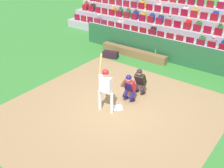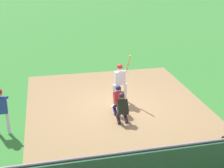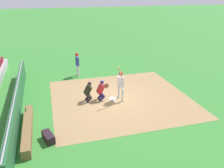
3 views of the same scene
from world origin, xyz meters
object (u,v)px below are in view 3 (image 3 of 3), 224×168
batter_at_plate (121,82)px  home_plate_umpire (88,91)px  on_deck_batter (77,62)px  water_bottle_on_bench (26,109)px  home_plate_marker (113,99)px  equipment_duffel_bag (48,137)px  dugout_bench (28,128)px  catcher_crouching (101,89)px

batter_at_plate → home_plate_umpire: (-0.40, -1.93, -0.47)m
on_deck_batter → water_bottle_on_bench: bearing=-32.2°
home_plate_marker → water_bottle_on_bench: 5.20m
equipment_duffel_bag → dugout_bench: bearing=-152.6°
batter_at_plate → dugout_bench: 5.88m
dugout_bench → equipment_duffel_bag: (0.96, 0.92, -0.03)m
home_plate_marker → equipment_duffel_bag: size_ratio=0.51×
catcher_crouching → water_bottle_on_bench: size_ratio=5.07×
dugout_bench → equipment_duffel_bag: 1.33m
catcher_crouching → home_plate_umpire: bearing=-94.2°
home_plate_marker → batter_at_plate: batter_at_plate is taller
home_plate_umpire → equipment_duffel_bag: (3.46, -2.56, -0.51)m
home_plate_marker → catcher_crouching: bearing=-98.1°
home_plate_marker → on_deck_batter: (-4.77, -1.43, 1.14)m
catcher_crouching → dugout_bench: (2.45, -4.27, -0.50)m
home_plate_marker → equipment_duffel_bag: (3.31, -4.06, 0.17)m
home_plate_marker → dugout_bench: 5.51m
catcher_crouching → equipment_duffel_bag: 4.81m
catcher_crouching → equipment_duffel_bag: bearing=-44.6°
equipment_duffel_bag → water_bottle_on_bench: bearing=-172.6°
home_plate_umpire → dugout_bench: size_ratio=0.31×
home_plate_umpire → water_bottle_on_bench: 3.76m
catcher_crouching → on_deck_batter: on_deck_batter is taller
batter_at_plate → equipment_duffel_bag: batter_at_plate is taller
on_deck_batter → equipment_duffel_bag: bearing=-18.0°
home_plate_marker → water_bottle_on_bench: bearing=-78.8°
batter_at_plate → water_bottle_on_bench: 5.59m
catcher_crouching → water_bottle_on_bench: catcher_crouching is taller
home_plate_marker → water_bottle_on_bench: size_ratio=1.73×
home_plate_marker → dugout_bench: dugout_bench is taller
batter_at_plate → dugout_bench: size_ratio=0.56×
dugout_bench → on_deck_batter: (-7.12, 3.54, 0.93)m
batter_at_plate → equipment_duffel_bag: (3.06, -4.49, -0.98)m
catcher_crouching → on_deck_batter: size_ratio=0.69×
batter_at_plate → catcher_crouching: 1.27m
home_plate_marker → catcher_crouching: 1.00m
water_bottle_on_bench → on_deck_batter: bearing=147.8°
catcher_crouching → on_deck_batter: bearing=-171.2°
on_deck_batter → catcher_crouching: bearing=8.8°
home_plate_umpire → dugout_bench: bearing=-54.2°
catcher_crouching → home_plate_umpire: catcher_crouching is taller
dugout_bench → catcher_crouching: bearing=119.8°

